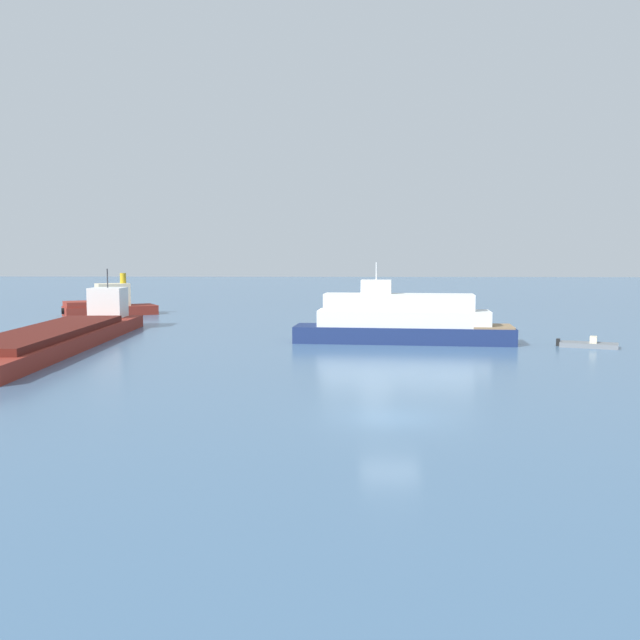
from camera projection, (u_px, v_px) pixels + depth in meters
The scene contains 6 objects.
ground_plane at pixel (391, 418), 29.98m from camera, with size 400.00×400.00×0.00m, color #476B8E.
white_riverboat at pixel (402, 321), 55.80m from camera, with size 17.63×5.15×6.41m.
cargo_barge at pixel (60, 335), 53.67m from camera, with size 7.21×32.33×5.71m.
fishing_skiff at pixel (589, 345), 53.06m from camera, with size 4.51×3.12×0.86m.
tugboat at pixel (109, 305), 81.68m from camera, with size 11.04×8.70×4.89m.
channel_buoy_red at pixel (370, 320), 67.06m from camera, with size 0.70×0.70×1.90m.
Camera 1 is at (-1.91, -29.56, 6.94)m, focal length 39.27 mm.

